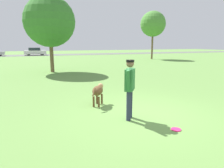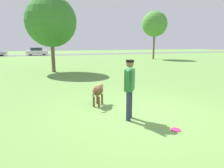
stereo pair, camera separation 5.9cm
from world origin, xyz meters
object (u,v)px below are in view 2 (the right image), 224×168
(person, at_px, (130,84))
(tree_mid_center, at_px, (51,22))
(parked_car_white, at_px, (37,52))
(tree_far_right, at_px, (155,24))
(dog, at_px, (98,91))
(frisbee, at_px, (176,130))

(person, distance_m, tree_mid_center, 11.31)
(tree_mid_center, relative_size, parked_car_white, 1.43)
(person, bearing_deg, tree_far_right, 2.09)
(dog, bearing_deg, tree_mid_center, 38.53)
(dog, height_order, tree_far_right, tree_far_right)
(tree_far_right, bearing_deg, person, -124.03)
(tree_far_right, bearing_deg, parked_car_white, 133.63)
(parked_car_white, bearing_deg, tree_mid_center, -88.10)
(tree_far_right, relative_size, parked_car_white, 1.67)
(tree_mid_center, distance_m, parked_car_white, 24.93)
(frisbee, relative_size, tree_mid_center, 0.04)
(person, height_order, frisbee, person)
(person, xyz_separation_m, tree_mid_center, (-1.16, 10.92, 2.71))
(tree_far_right, height_order, tree_mid_center, tree_far_right)
(tree_mid_center, bearing_deg, tree_far_right, 31.08)
(dog, distance_m, parked_car_white, 34.09)
(dog, relative_size, tree_mid_center, 0.16)
(person, height_order, dog, person)
(tree_mid_center, bearing_deg, dog, -85.60)
(person, height_order, tree_mid_center, tree_mid_center)
(dog, distance_m, frisbee, 3.00)
(tree_far_right, bearing_deg, dog, -127.20)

